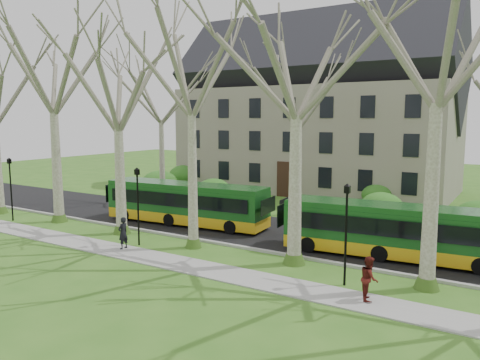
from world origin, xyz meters
name	(u,v)px	position (x,y,z in m)	size (l,w,h in m)	color
ground	(239,257)	(0.00, 0.00, 0.00)	(120.00, 120.00, 0.00)	#35681D
sidewalk	(210,270)	(0.00, -2.50, 0.03)	(70.00, 2.00, 0.06)	gray
road	(286,234)	(0.00, 5.50, 0.03)	(80.00, 8.00, 0.06)	black
curb	(253,249)	(0.00, 1.50, 0.07)	(80.00, 0.25, 0.14)	#A5A39E
building	(316,108)	(-6.00, 24.00, 8.07)	(26.50, 12.20, 16.00)	gray
tree_row_verge	(242,120)	(0.00, 0.30, 7.00)	(49.00, 7.00, 14.00)	gray
tree_row_far	(305,134)	(-1.33, 11.00, 6.00)	(33.00, 7.00, 12.00)	gray
lamp_row	(228,212)	(0.00, -1.00, 2.57)	(36.22, 0.22, 4.30)	black
hedges	(281,193)	(-4.67, 14.00, 1.00)	(30.60, 8.60, 2.00)	#2B5E1A
bus_lead	(186,203)	(-6.93, 4.40, 1.48)	(11.36, 2.37, 2.84)	#154B19
bus_follow	(395,231)	(6.87, 4.01, 1.46)	(11.17, 2.33, 2.79)	#154B19
pedestrian_a	(123,233)	(-6.06, -2.12, 0.93)	(0.64, 0.42, 1.74)	black
pedestrian_b	(369,278)	(7.40, -2.20, 0.93)	(0.85, 0.66, 1.74)	#511612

